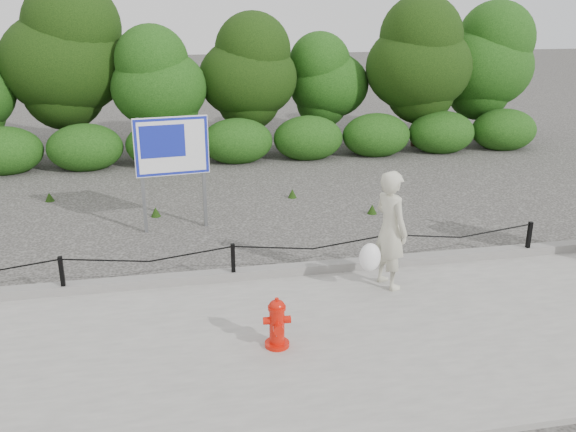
# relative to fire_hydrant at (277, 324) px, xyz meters

# --- Properties ---
(ground) EXTENTS (90.00, 90.00, 0.00)m
(ground) POSITION_rel_fire_hydrant_xyz_m (-0.31, 2.02, -0.40)
(ground) COLOR #2D2B28
(ground) RESTS_ON ground
(sidewalk) EXTENTS (14.00, 4.00, 0.08)m
(sidewalk) POSITION_rel_fire_hydrant_xyz_m (-0.31, 0.02, -0.36)
(sidewalk) COLOR gray
(sidewalk) RESTS_ON ground
(curb) EXTENTS (14.00, 0.22, 0.14)m
(curb) POSITION_rel_fire_hydrant_xyz_m (-0.31, 2.07, -0.25)
(curb) COLOR slate
(curb) RESTS_ON sidewalk
(chain_barrier) EXTENTS (10.06, 0.06, 0.60)m
(chain_barrier) POSITION_rel_fire_hydrant_xyz_m (-0.31, 2.02, 0.06)
(chain_barrier) COLOR black
(chain_barrier) RESTS_ON sidewalk
(treeline) EXTENTS (20.46, 3.71, 4.68)m
(treeline) POSITION_rel_fire_hydrant_xyz_m (-0.34, 10.97, 2.07)
(treeline) COLOR black
(treeline) RESTS_ON ground
(fire_hydrant) EXTENTS (0.35, 0.36, 0.66)m
(fire_hydrant) POSITION_rel_fire_hydrant_xyz_m (0.00, 0.00, 0.00)
(fire_hydrant) COLOR red
(fire_hydrant) RESTS_ON sidewalk
(pedestrian) EXTENTS (0.82, 0.76, 1.80)m
(pedestrian) POSITION_rel_fire_hydrant_xyz_m (1.93, 1.38, 0.56)
(pedestrian) COLOR beige
(pedestrian) RESTS_ON sidewalk
(advertising_sign) EXTENTS (1.36, 0.25, 2.19)m
(advertising_sign) POSITION_rel_fire_hydrant_xyz_m (-1.12, 4.67, 1.15)
(advertising_sign) COLOR slate
(advertising_sign) RESTS_ON ground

